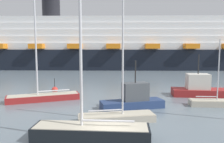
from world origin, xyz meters
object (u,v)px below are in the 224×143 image
at_px(cruise_ship, 114,47).
at_px(sailboat_4, 92,130).
at_px(sailboat_0, 118,116).
at_px(fishing_boat_0, 134,99).
at_px(sailboat_1, 214,102).
at_px(channel_buoy_1, 56,90).
at_px(sailboat_5, 44,95).
at_px(fishing_boat_1, 200,88).

bearing_deg(cruise_ship, sailboat_4, -90.75).
distance_m(sailboat_0, sailboat_4, 3.84).
bearing_deg(fishing_boat_0, sailboat_0, -128.20).
bearing_deg(sailboat_1, sailboat_0, -150.20).
xyz_separation_m(sailboat_1, sailboat_4, (-11.10, -8.10, 0.28)).
bearing_deg(cruise_ship, sailboat_1, -74.87).
relative_size(sailboat_1, channel_buoy_1, 3.48).
bearing_deg(sailboat_5, fishing_boat_0, 142.33).
relative_size(fishing_boat_1, cruise_ship, 0.07).
distance_m(sailboat_1, cruise_ship, 39.87).
height_order(sailboat_1, sailboat_4, sailboat_4).
bearing_deg(sailboat_4, cruise_ship, -87.68).
bearing_deg(channel_buoy_1, sailboat_1, -20.09).
height_order(sailboat_5, cruise_ship, cruise_ship).
distance_m(sailboat_5, channel_buoy_1, 3.97).
bearing_deg(fishing_boat_0, fishing_boat_1, 17.94).
bearing_deg(sailboat_5, sailboat_1, 152.92).
relative_size(sailboat_1, fishing_boat_0, 1.05).
xyz_separation_m(sailboat_0, fishing_boat_0, (1.63, 3.85, 0.42)).
relative_size(channel_buoy_1, cruise_ship, 0.02).
bearing_deg(fishing_boat_1, sailboat_5, 12.59).
height_order(sailboat_4, sailboat_5, sailboat_4).
bearing_deg(sailboat_0, sailboat_1, 16.00).
distance_m(sailboat_1, fishing_boat_1, 4.56).
bearing_deg(fishing_boat_0, cruise_ship, 77.22).
height_order(sailboat_4, fishing_boat_1, sailboat_4).
relative_size(sailboat_0, sailboat_4, 0.72).
height_order(sailboat_1, channel_buoy_1, sailboat_1).
distance_m(sailboat_5, fishing_boat_0, 9.77).
height_order(fishing_boat_1, channel_buoy_1, fishing_boat_1).
xyz_separation_m(fishing_boat_0, channel_buoy_1, (-9.06, 6.97, -0.46)).
distance_m(fishing_boat_0, fishing_boat_1, 9.71).
height_order(fishing_boat_1, cruise_ship, cruise_ship).
bearing_deg(fishing_boat_0, sailboat_1, -9.37).
height_order(sailboat_5, fishing_boat_1, sailboat_5).
height_order(fishing_boat_0, fishing_boat_1, fishing_boat_1).
height_order(sailboat_5, channel_buoy_1, sailboat_5).
xyz_separation_m(sailboat_1, fishing_boat_0, (-7.81, -0.80, 0.50)).
relative_size(fishing_boat_0, fishing_boat_1, 0.94).
height_order(sailboat_0, fishing_boat_0, sailboat_0).
xyz_separation_m(sailboat_0, channel_buoy_1, (-7.42, 10.82, -0.04)).
distance_m(sailboat_4, fishing_boat_1, 17.02).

